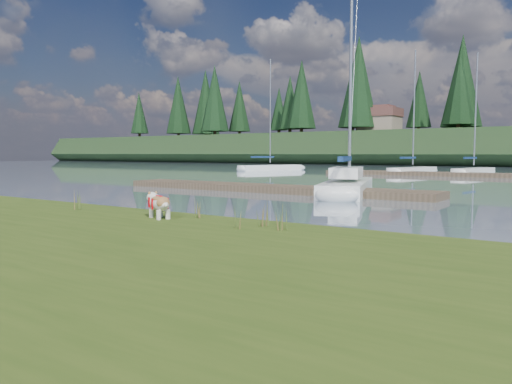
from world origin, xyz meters
The scene contains 20 objects.
ground centered at (0.00, 30.00, 0.00)m, with size 200.00×200.00×0.00m, color gray.
bulldog centered at (0.90, -2.59, 0.70)m, with size 0.94×0.62×0.56m.
sailboat_main centered at (-0.54, 10.58, 0.42)m, with size 4.26×8.57×12.23m.
dock_near centered at (-4.00, 9.00, 0.15)m, with size 16.00×2.00×0.30m, color #4C3D2C.
dock_far centered at (2.00, 30.00, 0.15)m, with size 26.00×2.20×0.30m, color #4C3D2C.
sailboat_bg_0 centered at (-18.94, 33.16, 0.32)m, with size 4.44×7.85×11.41m.
sailboat_bg_1 centered at (-4.48, 33.23, 0.33)m, with size 2.63×7.20×10.64m.
sailboat_bg_2 centered at (0.27, 33.99, 0.33)m, with size 2.43×6.68×10.00m.
weed_0 centered at (0.89, -2.62, 0.56)m, with size 0.17×0.14×0.50m.
weed_1 centered at (1.54, -2.02, 0.55)m, with size 0.17×0.14×0.48m.
weed_2 centered at (3.50, -2.31, 0.59)m, with size 0.17×0.14×0.58m.
weed_3 centered at (-2.01, -2.57, 0.59)m, with size 0.17×0.14×0.58m.
weed_4 centered at (3.24, -2.78, 0.53)m, with size 0.17×0.14×0.44m.
weed_5 centered at (4.02, -2.52, 0.57)m, with size 0.17×0.14×0.53m.
mud_lip centered at (0.00, -1.60, 0.07)m, with size 60.00×0.50×0.14m, color #33281C.
conifer_0 centered at (-55.00, 67.00, 12.64)m, with size 5.72×5.72×14.15m.
conifer_1 centered at (-40.00, 71.00, 11.28)m, with size 4.40×4.40×11.30m.
conifer_2 centered at (-25.00, 68.00, 13.54)m, with size 6.60×6.60×16.05m.
conifer_3 centered at (-10.00, 72.00, 11.74)m, with size 4.84×4.84×12.25m.
house_0 centered at (-22.00, 70.00, 7.31)m, with size 6.30×5.30×4.65m.
Camera 1 is at (8.89, -10.31, 1.78)m, focal length 35.00 mm.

